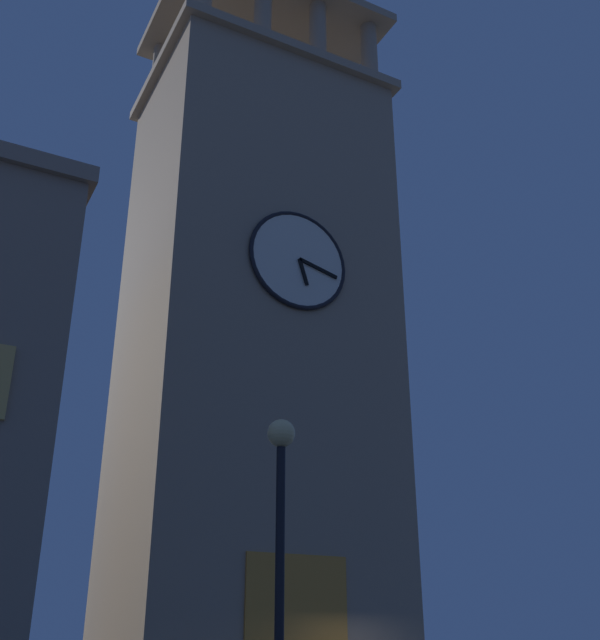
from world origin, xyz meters
TOP-DOWN VIEW (x-y plane):
  - clocktower at (1.62, -5.40)m, footprint 9.27×7.15m
  - street_lamp at (6.94, 7.52)m, footprint 0.44×0.44m

SIDE VIEW (x-z plane):
  - street_lamp at x=6.94m, z-range 0.98..5.82m
  - clocktower at x=1.62m, z-range -2.79..26.56m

